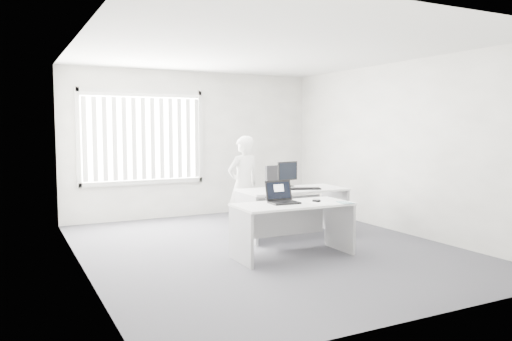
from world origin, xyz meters
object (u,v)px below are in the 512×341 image
laptop (284,192)px  person (244,184)px  desk_far (293,202)px  office_chair (281,205)px  monitor (288,174)px  desk_near (293,218)px

laptop → person: bearing=86.1°
desk_far → office_chair: 1.17m
laptop → monitor: size_ratio=0.93×
desk_far → office_chair: office_chair is taller
desk_far → laptop: (-0.75, -1.01, 0.32)m
person → desk_far: bearing=122.5°
office_chair → laptop: office_chair is taller
desk_far → monitor: (0.08, 0.30, 0.42)m
desk_far → person: person is taller
laptop → office_chair: bearing=63.7°
laptop → desk_far: bearing=55.9°
desk_far → laptop: laptop is taller
desk_near → person: person is taller
desk_far → person: 0.88m
desk_near → desk_far: 1.22m
desk_near → monitor: size_ratio=3.88×
desk_far → monitor: 0.52m
monitor → laptop: bearing=-133.8°
desk_far → desk_near: bearing=-120.9°
laptop → monitor: 1.55m
desk_far → laptop: bearing=-126.2°
person → office_chair: bearing=-164.6°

